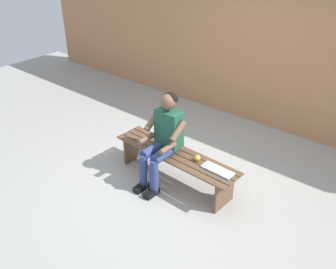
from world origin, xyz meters
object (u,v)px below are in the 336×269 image
bench_near (175,160)px  apple (197,158)px  person_seated (163,137)px  book_open (218,170)px

bench_near → apple: apple is taller
apple → person_seated: bearing=18.0°
bench_near → apple: (-0.32, -0.04, 0.14)m
book_open → bench_near: bearing=3.8°
person_seated → apple: size_ratio=15.43×
book_open → apple: bearing=-2.3°
person_seated → book_open: size_ratio=2.96×
bench_near → book_open: book_open is taller
apple → book_open: bearing=175.8°
bench_near → apple: bearing=-172.0°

